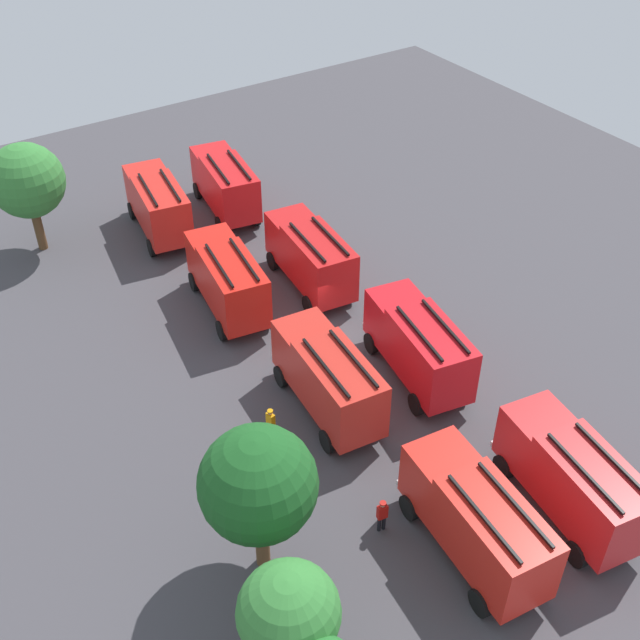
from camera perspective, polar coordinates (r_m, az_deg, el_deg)
ground_plane at (r=41.85m, az=0.00°, el=-1.51°), size 66.08×66.08×0.00m
fire_truck_0 at (r=33.90m, az=17.74°, el=-10.67°), size 7.49×3.63×3.88m
fire_truck_1 at (r=38.60m, az=7.12°, el=-1.70°), size 7.52×3.78×3.88m
fire_truck_2 at (r=44.59m, az=-0.71°, el=4.71°), size 7.43×3.42×3.88m
fire_truck_3 at (r=52.23m, az=-6.86°, el=9.79°), size 7.50×3.70×3.88m
fire_truck_4 at (r=31.58m, az=11.21°, el=-13.87°), size 7.43×3.40×3.88m
fire_truck_5 at (r=36.52m, az=0.58°, el=-4.09°), size 7.41×3.36×3.88m
fire_truck_6 at (r=43.03m, az=-6.72°, el=3.04°), size 7.49×3.64×3.88m
fire_truck_7 at (r=50.54m, az=-11.63°, el=8.23°), size 7.49×3.65×3.88m
firefighter_0 at (r=32.77m, az=4.50°, el=-13.82°), size 0.31×0.45×1.67m
firefighter_1 at (r=36.19m, az=-3.58°, el=-7.37°), size 0.45×0.30×1.66m
tree_1 at (r=27.08m, az=-2.28°, el=-20.37°), size 3.45×3.45×5.35m
tree_2 at (r=28.94m, az=-4.49°, el=-11.76°), size 4.41×4.41×6.83m
tree_3 at (r=49.88m, az=-20.41°, el=9.38°), size 4.44×4.44×6.89m
traffic_cone_0 at (r=49.80m, az=-7.12°, el=5.75°), size 0.39×0.39×0.56m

